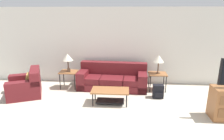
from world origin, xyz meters
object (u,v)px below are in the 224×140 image
couch (113,79)px  armchair (26,86)px  side_table_right (158,75)px  backpack (158,92)px  coffee_table (110,93)px  side_table_left (69,73)px  table_lamp_left (68,58)px  table_lamp_right (159,59)px

couch → armchair: size_ratio=1.80×
side_table_right → backpack: side_table_right is taller
armchair → backpack: bearing=1.4°
coffee_table → backpack: bearing=19.6°
side_table_left → side_table_right: (2.89, 0.00, 0.00)m
table_lamp_left → backpack: (2.83, -0.62, -0.83)m
side_table_left → coffee_table: bearing=-37.0°
side_table_left → side_table_right: same height
side_table_right → backpack: 0.69m
table_lamp_left → coffee_table: bearing=-37.0°
coffee_table → side_table_right: bearing=37.8°
couch → side_table_left: couch is taller
armchair → couch: bearing=17.2°
side_table_right → table_lamp_right: 0.52m
coffee_table → backpack: size_ratio=2.56×
couch → side_table_left: (-1.45, -0.08, 0.21)m
side_table_right → armchair: bearing=-169.9°
side_table_right → side_table_left: bearing=180.0°
armchair → side_table_left: armchair is taller
table_lamp_left → couch: bearing=3.1°
side_table_left → table_lamp_right: size_ratio=0.96×
armchair → coffee_table: bearing=-8.6°
side_table_left → table_lamp_left: (0.00, -0.00, 0.52)m
armchair → side_table_right: 4.07m
couch → coffee_table: size_ratio=2.22×
side_table_right → table_lamp_left: bearing=-180.0°
armchair → table_lamp_right: (4.00, 0.71, 0.74)m
table_lamp_right → armchair: bearing=-169.9°
couch → table_lamp_left: 1.62m
table_lamp_left → backpack: size_ratio=1.47×
side_table_right → table_lamp_right: bearing=-116.6°
backpack → table_lamp_left: bearing=167.7°
side_table_left → table_lamp_right: bearing=-0.0°
couch → backpack: couch is taller
couch → backpack: size_ratio=5.69×
couch → armchair: (-2.56, -0.79, -0.01)m
side_table_left → table_lamp_right: table_lamp_right is taller
couch → armchair: bearing=-162.8°
armchair → side_table_left: bearing=32.7°
armchair → side_table_left: size_ratio=2.24×
armchair → coffee_table: 2.60m
couch → coffee_table: (0.02, -1.18, 0.00)m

